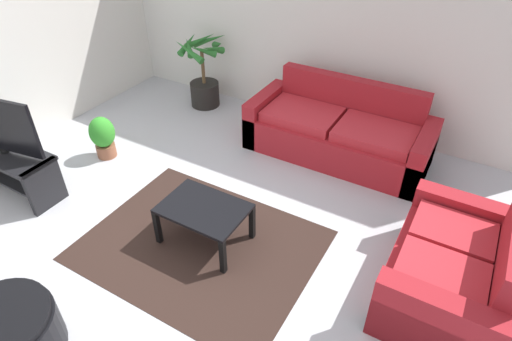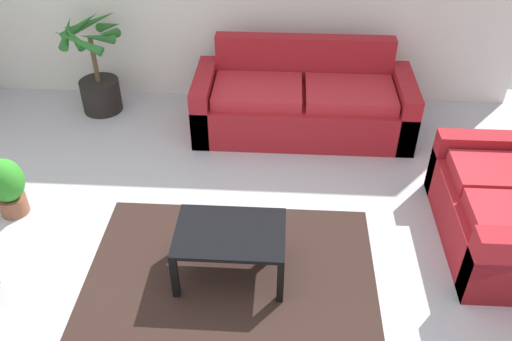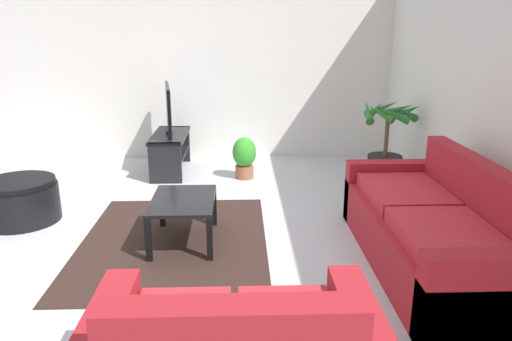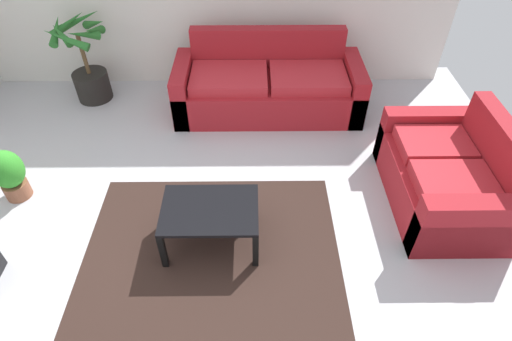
% 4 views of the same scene
% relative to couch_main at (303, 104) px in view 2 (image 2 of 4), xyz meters
% --- Properties ---
extents(ground_plane, '(6.60, 6.60, 0.00)m').
position_rel_couch_main_xyz_m(ground_plane, '(-0.67, -2.28, -0.30)').
color(ground_plane, '#B2B2B7').
extents(couch_main, '(2.22, 0.90, 0.90)m').
position_rel_couch_main_xyz_m(couch_main, '(0.00, 0.00, 0.00)').
color(couch_main, maroon).
rests_on(couch_main, ground).
extents(couch_loveseat, '(0.90, 1.41, 0.90)m').
position_rel_couch_main_xyz_m(couch_loveseat, '(1.61, -1.60, -0.01)').
color(couch_loveseat, maroon).
rests_on(couch_loveseat, ground).
extents(coffee_table, '(0.81, 0.56, 0.42)m').
position_rel_couch_main_xyz_m(coffee_table, '(-0.55, -2.08, 0.05)').
color(coffee_table, black).
rests_on(coffee_table, ground).
extents(area_rug, '(2.20, 1.70, 0.01)m').
position_rel_couch_main_xyz_m(area_rug, '(-0.55, -2.18, -0.30)').
color(area_rug, black).
rests_on(area_rug, ground).
extents(potted_palm, '(0.73, 0.71, 1.06)m').
position_rel_couch_main_xyz_m(potted_palm, '(-2.23, 0.27, 0.14)').
color(potted_palm, black).
rests_on(potted_palm, ground).
extents(potted_plant_small, '(0.31, 0.31, 0.55)m').
position_rel_couch_main_xyz_m(potted_plant_small, '(-2.50, -1.50, -0.01)').
color(potted_plant_small, brown).
rests_on(potted_plant_small, ground).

